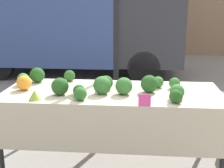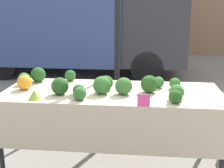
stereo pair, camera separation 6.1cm
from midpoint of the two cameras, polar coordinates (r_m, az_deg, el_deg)
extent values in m
plane|color=gray|center=(3.73, -0.48, -14.06)|extent=(40.00, 40.00, 0.00)
cylinder|color=black|center=(4.04, 0.31, 9.11)|extent=(0.07, 0.07, 2.79)
cube|color=#384C84|center=(8.03, -11.95, 11.85)|extent=(3.61, 1.98, 2.15)
cube|color=#333338|center=(7.71, 6.79, 9.70)|extent=(1.46, 1.83, 1.55)
cylinder|color=black|center=(7.02, 5.58, 3.11)|extent=(0.73, 0.22, 0.73)
cylinder|color=black|center=(8.60, 5.52, 5.32)|extent=(0.73, 0.22, 0.73)
cylinder|color=black|center=(9.21, -16.09, 5.45)|extent=(0.73, 0.22, 0.73)
cube|color=beige|center=(3.40, -0.51, -1.55)|extent=(2.36, 0.96, 0.03)
cube|color=beige|center=(3.04, -1.39, -8.65)|extent=(2.36, 0.01, 0.47)
cylinder|color=black|center=(3.46, -20.31, -9.80)|extent=(0.05, 0.05, 0.83)
cylinder|color=black|center=(3.25, 19.21, -11.38)|extent=(0.05, 0.05, 0.83)
cylinder|color=black|center=(4.17, -15.46, -5.09)|extent=(0.05, 0.05, 0.83)
cylinder|color=black|center=(4.00, 16.38, -6.06)|extent=(0.05, 0.05, 0.83)
sphere|color=orange|center=(3.56, -16.27, 0.22)|extent=(0.16, 0.16, 0.16)
cone|color=#93B238|center=(3.19, -14.49, -1.95)|extent=(0.12, 0.12, 0.10)
sphere|color=#2D6628|center=(3.09, -6.37, -1.78)|extent=(0.13, 0.13, 0.13)
sphere|color=#285B23|center=(3.43, -1.62, 0.25)|extent=(0.16, 0.16, 0.16)
sphere|color=#23511E|center=(3.28, -10.02, -0.43)|extent=(0.18, 0.18, 0.18)
sphere|color=#336B2D|center=(3.54, 10.87, 0.16)|extent=(0.13, 0.13, 0.13)
sphere|color=#387533|center=(3.76, -16.36, 0.85)|extent=(0.14, 0.14, 0.14)
sphere|color=#285B23|center=(3.84, -8.22, 1.52)|extent=(0.14, 0.14, 0.14)
sphere|color=#336B2D|center=(3.25, 1.65, -0.37)|extent=(0.18, 0.18, 0.18)
sphere|color=#387533|center=(3.55, 7.93, 0.36)|extent=(0.13, 0.13, 0.13)
sphere|color=#23511E|center=(3.85, -13.95, 1.62)|extent=(0.18, 0.18, 0.18)
sphere|color=#23511E|center=(3.04, 11.04, -2.23)|extent=(0.13, 0.13, 0.13)
sphere|color=#336B2D|center=(3.27, -2.36, -0.22)|extent=(0.19, 0.19, 0.19)
sphere|color=#387533|center=(3.17, 11.28, -1.37)|extent=(0.15, 0.15, 0.15)
sphere|color=#23511E|center=(3.35, 6.32, 0.03)|extent=(0.19, 0.19, 0.19)
sphere|color=#23511E|center=(3.21, -6.60, -1.20)|extent=(0.12, 0.12, 0.12)
cube|color=#EF4793|center=(2.91, 5.39, -2.97)|extent=(0.12, 0.01, 0.12)
camera|label=1|loc=(0.03, -90.52, -0.14)|focal=50.00mm
camera|label=2|loc=(0.03, 89.48, 0.14)|focal=50.00mm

